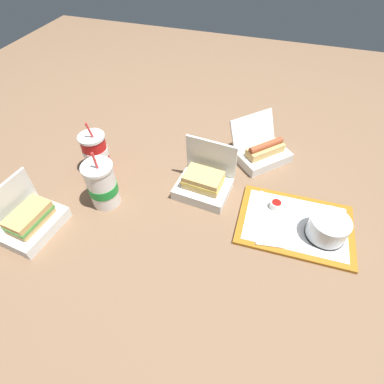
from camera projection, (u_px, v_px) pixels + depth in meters
The scene contains 11 objects.
ground_plane at pixel (189, 200), 1.07m from camera, with size 3.20×3.20×0.00m, color brown.
food_tray at pixel (295, 223), 0.99m from camera, with size 0.38×0.27×0.01m.
cake_container at pixel (328, 228), 0.93m from camera, with size 0.12×0.12×0.07m.
ketchup_cup at pixel (276, 205), 1.02m from camera, with size 0.04×0.04×0.02m.
napkin_stack at pixel (272, 233), 0.96m from camera, with size 0.10×0.10×0.00m, color white.
plastic_fork at pixel (275, 199), 1.06m from camera, with size 0.11×0.01×0.01m, color white.
clamshell_sandwich_center at pixel (30, 220), 0.95m from camera, with size 0.16×0.21×0.17m.
clamshell_sandwich_back at pixel (204, 183), 1.07m from camera, with size 0.20×0.17×0.19m.
clamshell_hotdog_corner at pixel (263, 152), 1.19m from camera, with size 0.27×0.27×0.15m.
soda_cup_right at pixel (96, 153), 1.12m from camera, with size 0.10×0.10×0.22m.
soda_cup_back at pixel (102, 185), 1.01m from camera, with size 0.10×0.10×0.23m.
Camera 1 is at (0.23, -0.67, 0.80)m, focal length 28.00 mm.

